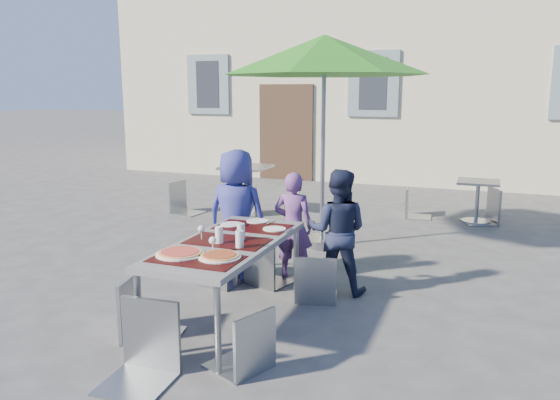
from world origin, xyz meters
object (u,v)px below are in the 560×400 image
at_px(bg_chair_l_0, 182,178).
at_px(chair_3, 140,272).
at_px(child_1, 293,226).
at_px(cafe_table_0, 246,179).
at_px(pizza_near_left, 180,253).
at_px(chair_0, 217,242).
at_px(dining_table, 228,247).
at_px(child_0, 237,214).
at_px(patio_umbrella, 324,57).
at_px(pizza_near_right, 220,256).
at_px(chair_2, 316,250).
at_px(child_2, 338,231).
at_px(bg_chair_r_0, 250,184).
at_px(cafe_table_1, 478,196).
at_px(chair_1, 265,237).
at_px(chair_5, 141,295).
at_px(bg_chair_l_1, 414,185).
at_px(bg_chair_r_1, 489,184).
at_px(chair_4, 246,304).

bearing_deg(bg_chair_l_0, chair_3, -63.27).
xyz_separation_m(child_1, cafe_table_0, (-1.86, 2.87, -0.02)).
relative_size(pizza_near_left, chair_0, 0.46).
distance_m(dining_table, child_0, 1.21).
bearing_deg(patio_umbrella, pizza_near_left, -94.64).
bearing_deg(chair_3, pizza_near_right, 5.51).
relative_size(chair_2, patio_umbrella, 0.33).
relative_size(child_2, chair_3, 1.31).
xyz_separation_m(dining_table, bg_chair_l_0, (-2.72, 3.77, -0.09)).
relative_size(chair_2, cafe_table_0, 1.13).
distance_m(bg_chair_r_0, cafe_table_1, 3.65).
distance_m(chair_0, bg_chair_r_0, 3.45).
xyz_separation_m(pizza_near_left, bg_chair_r_0, (-1.41, 4.56, -0.24)).
height_order(child_0, chair_1, child_0).
distance_m(child_1, cafe_table_1, 3.95).
bearing_deg(chair_0, chair_5, -78.82).
relative_size(bg_chair_l_1, bg_chair_r_1, 0.87).
relative_size(chair_1, cafe_table_1, 1.36).
bearing_deg(chair_2, chair_1, 159.53).
relative_size(chair_2, chair_3, 0.93).
bearing_deg(bg_chair_l_0, pizza_near_right, -55.79).
distance_m(child_0, bg_chair_r_0, 3.14).
distance_m(chair_1, patio_umbrella, 2.57).
bearing_deg(chair_3, bg_chair_l_0, 116.73).
xyz_separation_m(bg_chair_l_0, bg_chair_l_1, (3.72, 1.07, -0.07)).
xyz_separation_m(child_2, chair_3, (-1.26, -1.62, -0.07)).
height_order(patio_umbrella, cafe_table_0, patio_umbrella).
bearing_deg(pizza_near_right, chair_0, 118.49).
bearing_deg(chair_0, pizza_near_right, -61.51).
relative_size(pizza_near_right, bg_chair_r_0, 0.38).
bearing_deg(child_1, chair_2, 123.27).
xyz_separation_m(chair_0, cafe_table_0, (-1.20, 3.41, 0.08)).
relative_size(child_2, chair_2, 1.41).
bearing_deg(cafe_table_0, child_2, -51.97).
relative_size(chair_2, chair_4, 1.00).
bearing_deg(pizza_near_left, chair_1, 85.11).
bearing_deg(cafe_table_1, child_2, -109.03).
distance_m(bg_chair_r_0, bg_chair_l_1, 2.70).
relative_size(child_1, cafe_table_0, 1.48).
bearing_deg(dining_table, pizza_near_right, -70.96).
distance_m(chair_2, cafe_table_1, 4.30).
distance_m(cafe_table_0, bg_chair_l_1, 2.79).
distance_m(child_0, cafe_table_1, 4.42).
xyz_separation_m(child_0, chair_1, (0.39, -0.15, -0.18)).
xyz_separation_m(pizza_near_right, child_2, (0.55, 1.56, -0.13)).
xyz_separation_m(bg_chair_l_0, bg_chair_r_0, (1.13, 0.28, -0.08)).
bearing_deg(chair_5, pizza_near_left, 93.16).
height_order(chair_3, cafe_table_1, chair_3).
height_order(cafe_table_0, cafe_table_1, cafe_table_0).
bearing_deg(child_0, child_2, 178.97).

